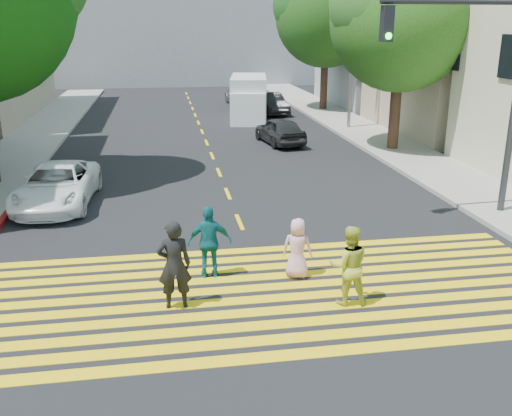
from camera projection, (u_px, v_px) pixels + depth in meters
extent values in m
plane|color=black|center=(281.00, 322.00, 11.24)|extent=(120.00, 120.00, 0.00)
cube|color=gray|center=(42.00, 132.00, 30.55)|extent=(3.00, 40.00, 0.15)
cube|color=gray|center=(394.00, 148.00, 26.61)|extent=(3.00, 60.00, 0.15)
cube|color=yellow|center=(294.00, 355.00, 10.11)|extent=(13.40, 0.35, 0.01)
cube|color=yellow|center=(288.00, 338.00, 10.63)|extent=(13.40, 0.35, 0.01)
cube|color=yellow|center=(282.00, 324.00, 11.14)|extent=(13.40, 0.35, 0.01)
cube|color=yellow|center=(276.00, 311.00, 11.66)|extent=(13.40, 0.35, 0.01)
cube|color=yellow|center=(271.00, 298.00, 12.17)|extent=(13.40, 0.35, 0.01)
cube|color=yellow|center=(267.00, 287.00, 12.69)|extent=(13.40, 0.35, 0.01)
cube|color=yellow|center=(262.00, 277.00, 13.21)|extent=(13.40, 0.35, 0.01)
cube|color=yellow|center=(258.00, 267.00, 13.72)|extent=(13.40, 0.35, 0.01)
cube|color=yellow|center=(255.00, 259.00, 14.24)|extent=(13.40, 0.35, 0.01)
cube|color=yellow|center=(251.00, 250.00, 14.76)|extent=(13.40, 0.35, 0.01)
cube|color=yellow|center=(240.00, 222.00, 16.87)|extent=(0.12, 1.40, 0.01)
cube|color=yellow|center=(228.00, 194.00, 19.68)|extent=(0.12, 1.40, 0.01)
cube|color=yellow|center=(219.00, 172.00, 22.50)|extent=(0.12, 1.40, 0.01)
cube|color=yellow|center=(212.00, 156.00, 25.31)|extent=(0.12, 1.40, 0.01)
cube|color=yellow|center=(207.00, 142.00, 28.13)|extent=(0.12, 1.40, 0.01)
cube|color=yellow|center=(202.00, 132.00, 30.95)|extent=(0.12, 1.40, 0.01)
cube|color=yellow|center=(198.00, 123.00, 33.76)|extent=(0.12, 1.40, 0.01)
cube|color=yellow|center=(195.00, 115.00, 36.58)|extent=(0.12, 1.40, 0.01)
cube|color=yellow|center=(193.00, 108.00, 39.39)|extent=(0.12, 1.40, 0.01)
cube|color=yellow|center=(190.00, 103.00, 42.21)|extent=(0.12, 1.40, 0.01)
cube|color=yellow|center=(188.00, 98.00, 45.02)|extent=(0.12, 1.40, 0.01)
cube|color=yellow|center=(186.00, 93.00, 47.84)|extent=(0.12, 1.40, 0.01)
cube|color=tan|center=(488.00, 36.00, 29.85)|extent=(10.00, 10.00, 10.00)
cube|color=gray|center=(403.00, 32.00, 40.17)|extent=(10.00, 10.00, 10.00)
cube|color=gray|center=(179.00, 19.00, 54.43)|extent=(30.00, 8.00, 12.00)
cylinder|color=#351F19|center=(395.00, 115.00, 25.76)|extent=(0.49, 0.49, 3.29)
sphere|color=#0A3B0A|center=(402.00, 19.00, 24.49)|extent=(6.20, 6.20, 6.19)
sphere|color=#205218|center=(381.00, 4.00, 23.92)|extent=(4.34, 4.34, 4.34)
cylinder|color=#37291D|center=(324.00, 85.00, 37.97)|extent=(0.58, 0.58, 3.45)
sphere|color=black|center=(326.00, 16.00, 36.63)|extent=(7.95, 7.95, 6.57)
sphere|color=#183A10|center=(347.00, 0.00, 36.54)|extent=(5.97, 5.97, 4.93)
sphere|color=#0F4B16|center=(309.00, 5.00, 36.30)|extent=(5.57, 5.57, 4.60)
imported|color=black|center=(174.00, 265.00, 11.54)|extent=(0.70, 0.47, 1.89)
imported|color=gold|center=(349.00, 265.00, 11.72)|extent=(0.92, 0.76, 1.72)
imported|color=#E2A1C0|center=(297.00, 248.00, 13.03)|extent=(0.81, 0.66, 1.41)
imported|color=#12606F|center=(210.00, 242.00, 12.98)|extent=(1.02, 0.45, 1.71)
imported|color=white|center=(57.00, 185.00, 18.25)|extent=(2.46, 4.87, 1.32)
imported|color=black|center=(280.00, 131.00, 27.63)|extent=(2.13, 4.04, 1.31)
imported|color=#92949C|center=(242.00, 95.00, 40.88)|extent=(2.04, 4.89, 1.41)
imported|color=black|center=(270.00, 103.00, 36.88)|extent=(1.91, 4.21, 1.34)
cube|color=silver|center=(249.00, 98.00, 34.68)|extent=(2.89, 5.44, 2.59)
cube|color=white|center=(248.00, 109.00, 32.62)|extent=(2.14, 1.55, 1.86)
cylinder|color=black|center=(234.00, 118.00, 33.19)|extent=(0.37, 0.76, 0.72)
cylinder|color=black|center=(262.00, 118.00, 33.19)|extent=(0.37, 0.76, 0.72)
cylinder|color=black|center=(236.00, 109.00, 36.74)|extent=(0.37, 0.76, 0.72)
cylinder|color=black|center=(262.00, 109.00, 36.73)|extent=(0.37, 0.76, 0.72)
cylinder|color=black|center=(457.00, 2.00, 15.19)|extent=(4.39, 0.38, 0.13)
cube|color=black|center=(387.00, 24.00, 14.95)|extent=(0.30, 0.30, 0.92)
sphere|color=#1DEB1E|center=(389.00, 36.00, 14.90)|extent=(0.19, 0.19, 0.18)
cylinder|color=gray|center=(353.00, 36.00, 30.04)|extent=(0.20, 0.20, 9.95)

